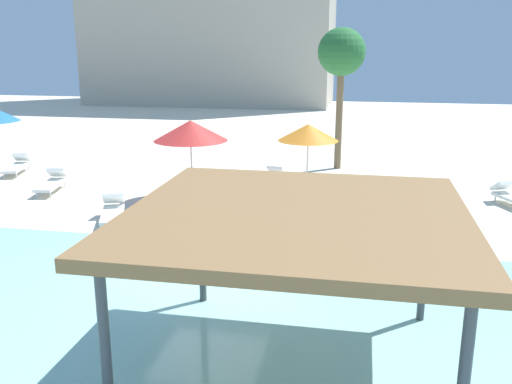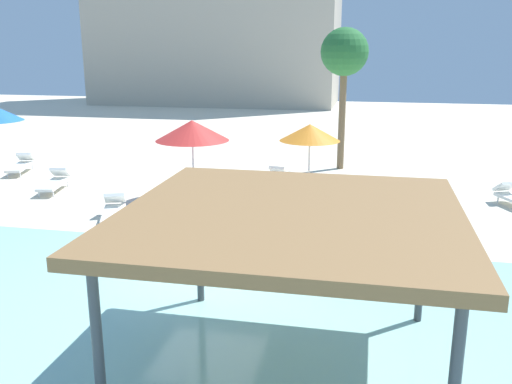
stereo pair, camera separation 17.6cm
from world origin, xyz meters
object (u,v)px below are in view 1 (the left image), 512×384
object	(u,v)px
shade_pavilion	(297,219)
palm_tree_1	(341,55)
beach_umbrella_orange_3	(308,132)
lounge_chair_4	(18,165)
lounge_chair_2	(113,211)
lounge_chair_3	(52,182)
beach_umbrella_red_5	(191,131)
lounge_chair_0	(271,180)

from	to	relation	value
shade_pavilion	palm_tree_1	bearing A→B (deg)	90.43
beach_umbrella_orange_3	shade_pavilion	bearing A→B (deg)	-85.11
lounge_chair_4	palm_tree_1	world-z (taller)	palm_tree_1
shade_pavilion	lounge_chair_2	world-z (taller)	shade_pavilion
lounge_chair_2	lounge_chair_3	size ratio (longest dim) A/B	1.00
beach_umbrella_red_5	palm_tree_1	distance (m)	7.71
lounge_chair_3	palm_tree_1	xyz separation A→B (m)	(9.64, 5.73, 4.28)
beach_umbrella_red_5	lounge_chair_0	bearing A→B (deg)	39.71
lounge_chair_4	beach_umbrella_red_5	bearing A→B (deg)	57.98
beach_umbrella_red_5	lounge_chair_4	distance (m)	8.64
palm_tree_1	lounge_chair_3	bearing A→B (deg)	-149.27
lounge_chair_0	lounge_chair_4	size ratio (longest dim) A/B	0.99
lounge_chair_3	beach_umbrella_red_5	bearing A→B (deg)	77.58
beach_umbrella_red_5	lounge_chair_4	bearing A→B (deg)	163.13
lounge_chair_3	palm_tree_1	distance (m)	12.00
lounge_chair_0	lounge_chair_3	distance (m)	7.71
beach_umbrella_red_5	lounge_chair_3	size ratio (longest dim) A/B	1.34
shade_pavilion	beach_umbrella_orange_3	size ratio (longest dim) A/B	1.97
beach_umbrella_orange_3	lounge_chair_2	xyz separation A→B (m)	(-5.26, -3.79, -1.87)
beach_umbrella_orange_3	lounge_chair_4	xyz separation A→B (m)	(-11.75, 1.40, -1.87)
lounge_chair_2	beach_umbrella_orange_3	bearing A→B (deg)	104.64
shade_pavilion	beach_umbrella_red_5	distance (m)	10.47
beach_umbrella_red_5	lounge_chair_0	xyz separation A→B (m)	(2.33, 1.94, -1.98)
beach_umbrella_orange_3	palm_tree_1	size ratio (longest dim) A/B	0.44
shade_pavilion	lounge_chair_4	bearing A→B (deg)	136.86
beach_umbrella_red_5	lounge_chair_2	distance (m)	3.73
lounge_chair_4	lounge_chair_0	bearing A→B (deg)	72.06
beach_umbrella_orange_3	beach_umbrella_red_5	size ratio (longest dim) A/B	0.94
lounge_chair_3	shade_pavilion	bearing A→B (deg)	34.51
lounge_chair_3	lounge_chair_4	xyz separation A→B (m)	(-2.89, 2.33, 0.00)
lounge_chair_3	palm_tree_1	bearing A→B (deg)	109.53
shade_pavilion	beach_umbrella_orange_3	world-z (taller)	shade_pavilion
lounge_chair_0	lounge_chair_2	world-z (taller)	same
shade_pavilion	beach_umbrella_red_5	world-z (taller)	shade_pavilion
lounge_chair_4	palm_tree_1	distance (m)	13.67
beach_umbrella_orange_3	lounge_chair_3	bearing A→B (deg)	-174.03
lounge_chair_0	palm_tree_1	distance (m)	6.18
lounge_chair_4	shade_pavilion	bearing A→B (deg)	31.72
lounge_chair_2	palm_tree_1	xyz separation A→B (m)	(6.03, 8.59, 4.28)
lounge_chair_2	lounge_chair_4	bearing A→B (deg)	-149.77
lounge_chair_3	lounge_chair_0	bearing A→B (deg)	92.50
shade_pavilion	beach_umbrella_red_5	size ratio (longest dim) A/B	1.85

